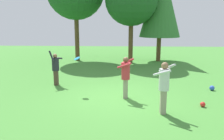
{
  "coord_description": "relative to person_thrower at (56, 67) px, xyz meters",
  "views": [
    {
      "loc": [
        0.29,
        -9.04,
        3.08
      ],
      "look_at": [
        -0.2,
        0.52,
        1.05
      ],
      "focal_mm": 36.76,
      "sensor_mm": 36.0,
      "label": 1
    }
  ],
  "objects": [
    {
      "name": "ground_plane",
      "position": [
        3.02,
        -1.76,
        -0.92
      ],
      "size": [
        40.0,
        40.0,
        0.0
      ],
      "primitive_type": "plane",
      "color": "#478C38"
    },
    {
      "name": "person_thrower",
      "position": [
        0.0,
        0.0,
        0.0
      ],
      "size": [
        0.66,
        0.66,
        1.72
      ],
      "rotation": [
        0.0,
        0.0,
        -0.72
      ],
      "color": "#4C382D",
      "rests_on": "ground_plane"
    },
    {
      "name": "person_catcher",
      "position": [
        4.66,
        -3.37,
        0.14
      ],
      "size": [
        0.76,
        0.73,
        1.78
      ],
      "rotation": [
        0.0,
        0.0,
        2.55
      ],
      "color": "gray",
      "rests_on": "ground_plane"
    },
    {
      "name": "person_bystander",
      "position": [
        3.4,
        -1.8,
        0.09
      ],
      "size": [
        0.69,
        0.63,
        1.7
      ],
      "rotation": [
        0.0,
        0.0,
        2.83
      ],
      "color": "gray",
      "rests_on": "ground_plane"
    },
    {
      "name": "frisbee",
      "position": [
        1.3,
        -1.14,
        0.6
      ],
      "size": [
        0.35,
        0.36,
        0.14
      ],
      "color": "#2393D1"
    },
    {
      "name": "ball_red",
      "position": [
        6.24,
        -2.66,
        -0.83
      ],
      "size": [
        0.19,
        0.19,
        0.19
      ],
      "primitive_type": "sphere",
      "color": "red",
      "rests_on": "ground_plane"
    },
    {
      "name": "ball_blue",
      "position": [
        7.35,
        -0.54,
        -0.81
      ],
      "size": [
        0.22,
        0.22,
        0.22
      ],
      "primitive_type": "sphere",
      "color": "blue",
      "rests_on": "ground_plane"
    },
    {
      "name": "tree_right",
      "position": [
        6.06,
        7.32,
        3.75
      ],
      "size": [
        3.13,
        3.13,
        7.47
      ],
      "color": "brown",
      "rests_on": "ground_plane"
    }
  ]
}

